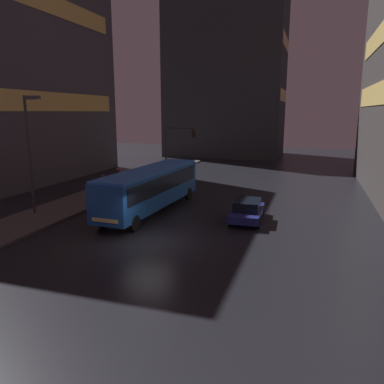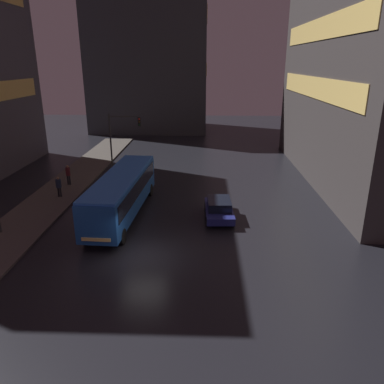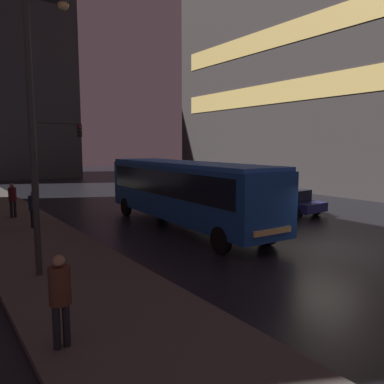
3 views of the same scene
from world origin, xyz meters
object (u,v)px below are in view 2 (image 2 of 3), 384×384
bus_near (122,191)px  traffic_light_main (121,132)px  pedestrian_near (68,173)px  pedestrian_far (59,185)px  car_taxi (219,208)px

bus_near → traffic_light_main: (-2.60, 12.38, 1.99)m
pedestrian_near → traffic_light_main: 7.37m
traffic_light_main → bus_near: bearing=-78.1°
pedestrian_far → traffic_light_main: bearing=-92.3°
bus_near → pedestrian_near: bus_near is taller
bus_near → pedestrian_near: size_ratio=6.56×
bus_near → car_taxi: size_ratio=2.73×
car_taxi → bus_near: bearing=-3.9°
car_taxi → pedestrian_far: pedestrian_far is taller
bus_near → pedestrian_far: 6.94m
car_taxi → traffic_light_main: size_ratio=0.75×
bus_near → pedestrian_near: bearing=-43.3°
pedestrian_far → car_taxi: bearing=-177.3°
car_taxi → traffic_light_main: traffic_light_main is taller
bus_near → car_taxi: 7.06m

